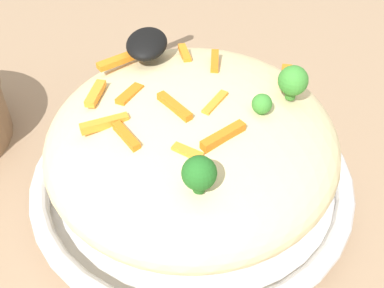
# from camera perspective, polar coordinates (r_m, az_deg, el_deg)

# --- Properties ---
(ground_plane) EXTENTS (2.40, 2.40, 0.00)m
(ground_plane) POSITION_cam_1_polar(r_m,az_deg,el_deg) (0.50, -0.00, -6.30)
(ground_plane) COLOR #9E7F60
(serving_bowl) EXTENTS (0.32, 0.32, 0.04)m
(serving_bowl) POSITION_cam_1_polar(r_m,az_deg,el_deg) (0.48, -0.00, -4.54)
(serving_bowl) COLOR silver
(serving_bowl) RESTS_ON ground_plane
(pasta_mound) EXTENTS (0.28, 0.27, 0.09)m
(pasta_mound) POSITION_cam_1_polar(r_m,az_deg,el_deg) (0.44, -0.00, 0.64)
(pasta_mound) COLOR beige
(pasta_mound) RESTS_ON serving_bowl
(carrot_piece_0) EXTENTS (0.02, 0.03, 0.01)m
(carrot_piece_0) POSITION_cam_1_polar(r_m,az_deg,el_deg) (0.37, -1.01, -1.02)
(carrot_piece_0) COLOR orange
(carrot_piece_0) RESTS_ON pasta_mound
(carrot_piece_1) EXTENTS (0.03, 0.02, 0.01)m
(carrot_piece_1) POSITION_cam_1_polar(r_m,az_deg,el_deg) (0.43, -7.51, 5.94)
(carrot_piece_1) COLOR orange
(carrot_piece_1) RESTS_ON pasta_mound
(carrot_piece_2) EXTENTS (0.03, 0.01, 0.01)m
(carrot_piece_2) POSITION_cam_1_polar(r_m,az_deg,el_deg) (0.46, 11.31, 8.03)
(carrot_piece_2) COLOR orange
(carrot_piece_2) RESTS_ON pasta_mound
(carrot_piece_3) EXTENTS (0.03, 0.04, 0.01)m
(carrot_piece_3) POSITION_cam_1_polar(r_m,az_deg,el_deg) (0.48, -8.94, 9.91)
(carrot_piece_3) COLOR orange
(carrot_piece_3) RESTS_ON pasta_mound
(carrot_piece_4) EXTENTS (0.03, 0.02, 0.01)m
(carrot_piece_4) POSITION_cam_1_polar(r_m,az_deg,el_deg) (0.48, -0.90, 10.85)
(carrot_piece_4) COLOR orange
(carrot_piece_4) RESTS_ON pasta_mound
(carrot_piece_5) EXTENTS (0.04, 0.01, 0.01)m
(carrot_piece_5) POSITION_cam_1_polar(r_m,az_deg,el_deg) (0.44, -11.54, 6.00)
(carrot_piece_5) COLOR orange
(carrot_piece_5) RESTS_ON pasta_mound
(carrot_piece_6) EXTENTS (0.04, 0.01, 0.01)m
(carrot_piece_6) POSITION_cam_1_polar(r_m,az_deg,el_deg) (0.46, 2.75, 9.86)
(carrot_piece_6) COLOR orange
(carrot_piece_6) RESTS_ON pasta_mound
(carrot_piece_7) EXTENTS (0.04, 0.03, 0.01)m
(carrot_piece_7) POSITION_cam_1_polar(r_m,az_deg,el_deg) (0.40, -2.13, 4.54)
(carrot_piece_7) COLOR orange
(carrot_piece_7) RESTS_ON pasta_mound
(carrot_piece_8) EXTENTS (0.03, 0.02, 0.01)m
(carrot_piece_8) POSITION_cam_1_polar(r_m,az_deg,el_deg) (0.41, 2.78, 4.66)
(carrot_piece_8) COLOR orange
(carrot_piece_8) RESTS_ON pasta_mound
(carrot_piece_9) EXTENTS (0.03, 0.03, 0.01)m
(carrot_piece_9) POSITION_cam_1_polar(r_m,az_deg,el_deg) (0.38, -7.92, 0.95)
(carrot_piece_9) COLOR orange
(carrot_piece_9) RESTS_ON pasta_mound
(carrot_piece_10) EXTENTS (0.03, 0.04, 0.01)m
(carrot_piece_10) POSITION_cam_1_polar(r_m,az_deg,el_deg) (0.38, 3.77, 0.97)
(carrot_piece_10) COLOR orange
(carrot_piece_10) RESTS_ON pasta_mound
(carrot_piece_11) EXTENTS (0.02, 0.04, 0.01)m
(carrot_piece_11) POSITION_cam_1_polar(r_m,az_deg,el_deg) (0.40, -10.48, 2.44)
(carrot_piece_11) COLOR orange
(carrot_piece_11) RESTS_ON pasta_mound
(broccoli_floret_0) EXTENTS (0.03, 0.03, 0.03)m
(broccoli_floret_0) POSITION_cam_1_polar(r_m,az_deg,el_deg) (0.33, 0.87, -3.59)
(broccoli_floret_0) COLOR #205B1C
(broccoli_floret_0) RESTS_ON pasta_mound
(broccoli_floret_1) EXTENTS (0.02, 0.02, 0.02)m
(broccoli_floret_1) POSITION_cam_1_polar(r_m,az_deg,el_deg) (0.40, 8.41, 4.77)
(broccoli_floret_1) COLOR #377928
(broccoli_floret_1) RESTS_ON pasta_mound
(broccoli_floret_2) EXTENTS (0.03, 0.03, 0.03)m
(broccoli_floret_2) POSITION_cam_1_polar(r_m,az_deg,el_deg) (0.43, 12.07, 7.43)
(broccoli_floret_2) COLOR #377928
(broccoli_floret_2) RESTS_ON pasta_mound
(serving_spoon) EXTENTS (0.16, 0.15, 0.09)m
(serving_spoon) POSITION_cam_1_polar(r_m,az_deg,el_deg) (0.49, -8.74, 14.94)
(serving_spoon) COLOR black
(serving_spoon) RESTS_ON pasta_mound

